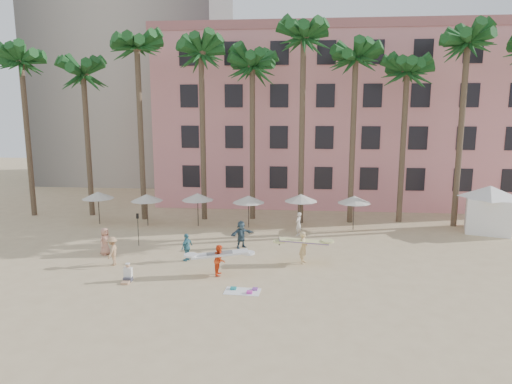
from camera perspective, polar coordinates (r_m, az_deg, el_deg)
The scene contains 11 objects.
ground at distance 23.59m, azimuth -1.83°, elevation -12.24°, with size 120.00×120.00×0.00m, color #D1B789.
pink_hotel at distance 47.81m, azimuth 10.55°, elevation 8.88°, with size 35.00×14.00×16.00m, color pink.
palm_row at distance 36.89m, azimuth 1.88°, elevation 16.40°, with size 44.40×5.40×16.30m.
umbrella_row at distance 35.24m, azimuth -4.17°, elevation -0.71°, with size 22.50×2.70×2.73m.
cabana at distance 37.99m, azimuth 27.09°, elevation -1.42°, with size 5.65×5.65×3.50m.
beach_towel at distance 23.50m, azimuth -1.58°, elevation -12.24°, with size 1.85×1.10×0.14m.
carrier_yellow at distance 27.34m, azimuth 5.95°, elevation -6.71°, with size 2.94×1.05×1.94m.
carrier_white at distance 25.47m, azimuth -4.56°, elevation -8.31°, with size 3.25×1.42×1.71m.
beachgoers at distance 29.37m, azimuth -8.58°, elevation -5.96°, with size 12.85×8.47×1.83m.
paddle at distance 31.49m, azimuth -14.55°, elevation -4.06°, with size 0.18×0.04×2.23m.
seated_man at distance 25.58m, azimuth -15.75°, elevation -9.99°, with size 0.43×0.75×0.98m.
Camera 1 is at (2.76, -21.61, 9.04)m, focal length 32.00 mm.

